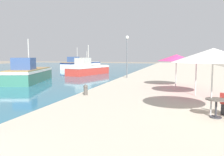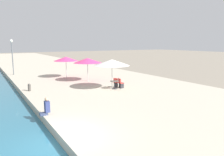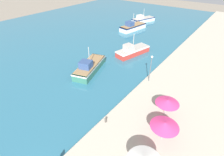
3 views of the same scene
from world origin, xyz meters
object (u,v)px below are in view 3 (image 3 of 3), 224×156
fishing_boat_mid (132,51)px  cafe_umbrella_white (165,124)px  fishing_boat_distant (143,19)px  mooring_bollard (106,120)px  fishing_boat_far (133,27)px  lamppost (151,64)px  fishing_boat_near (90,67)px  cafe_umbrella_striped (168,102)px

fishing_boat_mid → cafe_umbrella_white: fishing_boat_mid is taller
fishing_boat_distant → mooring_bollard: fishing_boat_distant is taller
fishing_boat_far → lamppost: lamppost is taller
fishing_boat_near → fishing_boat_distant: (-7.54, 34.16, -0.10)m
fishing_boat_near → fishing_boat_mid: bearing=58.8°
fishing_boat_distant → lamppost: (17.93, -31.20, 2.73)m
fishing_boat_near → cafe_umbrella_white: bearing=-38.5°
fishing_boat_far → mooring_bollard: (16.24, -33.12, -0.11)m
cafe_umbrella_white → lamppost: bearing=124.0°
fishing_boat_near → lamppost: size_ratio=1.97×
fishing_boat_near → cafe_umbrella_striped: 15.89m
fishing_boat_mid → mooring_bollard: fishing_boat_mid is taller
fishing_boat_distant → lamppost: 36.09m
mooring_bollard → lamppost: size_ratio=0.14×
cafe_umbrella_striped → mooring_bollard: bearing=-134.3°
cafe_umbrella_white → cafe_umbrella_striped: bearing=107.7°
fishing_boat_near → mooring_bollard: size_ratio=13.71×
cafe_umbrella_striped → lamppost: size_ratio=0.63×
fishing_boat_mid → cafe_umbrella_striped: size_ratio=2.87×
cafe_umbrella_striped → fishing_boat_far: bearing=127.8°
fishing_boat_mid → fishing_boat_distant: fishing_boat_mid is taller
lamppost → fishing_boat_mid: bearing=135.4°
fishing_boat_mid → cafe_umbrella_striped: (12.94, -13.44, 1.82)m
fishing_boat_near → cafe_umbrella_striped: (15.54, -2.79, 1.79)m
fishing_boat_mid → lamppost: size_ratio=1.82×
fishing_boat_mid → cafe_umbrella_white: (14.09, -17.05, 1.83)m
lamppost → fishing_boat_distant: bearing=119.9°
fishing_boat_near → cafe_umbrella_white: fishing_boat_near is taller
fishing_boat_far → cafe_umbrella_white: size_ratio=2.99×
fishing_boat_far → lamppost: size_ratio=1.99×
fishing_boat_near → lamppost: 11.12m
mooring_bollard → cafe_umbrella_striped: bearing=45.7°
fishing_boat_mid → fishing_boat_far: 16.64m
fishing_boat_near → mooring_bollard: bearing=-56.2°
fishing_boat_near → fishing_boat_distant: 34.98m
fishing_boat_mid → cafe_umbrella_white: 22.19m
cafe_umbrella_white → mooring_bollard: cafe_umbrella_white is taller
lamppost → fishing_boat_near: bearing=-164.1°
fishing_boat_far → lamppost: (16.38, -21.96, 2.63)m
cafe_umbrella_white → cafe_umbrella_striped: 3.78m
mooring_bollard → fishing_boat_distant: bearing=112.8°
fishing_boat_far → cafe_umbrella_white: bearing=-44.3°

